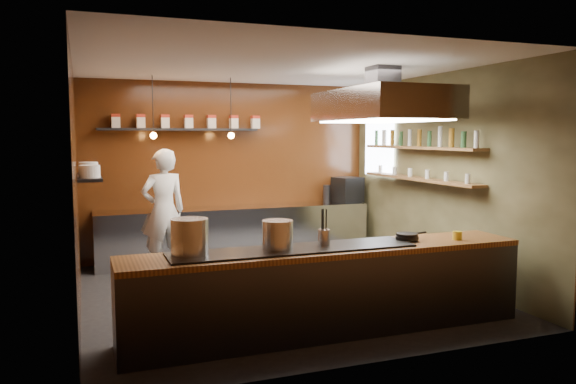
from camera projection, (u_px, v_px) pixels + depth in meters
name	position (u px, v px, depth m)	size (l,w,h in m)	color
floor	(279.00, 293.00, 7.53)	(5.00, 5.00, 0.00)	black
back_wall	(231.00, 170.00, 9.71)	(5.00, 5.00, 0.00)	#3A190A
left_wall	(76.00, 188.00, 6.51)	(5.00, 5.00, 0.00)	#3A190A
right_wall	(439.00, 177.00, 8.24)	(5.00, 5.00, 0.00)	#413F24
ceiling	(279.00, 66.00, 7.23)	(5.00, 5.00, 0.00)	silver
window_pane	(379.00, 147.00, 9.77)	(1.00, 1.00, 0.00)	white
prep_counter	(237.00, 233.00, 9.51)	(4.60, 0.65, 0.90)	silver
pass_counter	(328.00, 289.00, 5.99)	(4.40, 0.72, 0.94)	#38383D
tin_shelf	(180.00, 129.00, 9.20)	(2.60, 0.26, 0.04)	black
plate_shelf	(89.00, 177.00, 7.50)	(0.30, 1.40, 0.04)	black
bottle_shelf_upper	(419.00, 148.00, 8.42)	(0.26, 2.80, 0.04)	brown
bottle_shelf_lower	(418.00, 179.00, 8.47)	(0.26, 2.80, 0.04)	brown
extractor_hood	(382.00, 105.00, 7.35)	(1.20, 2.00, 0.72)	#38383D
pendant_left	(153.00, 132.00, 8.41)	(0.10, 0.10, 0.95)	black
pendant_right	(231.00, 132.00, 8.83)	(0.10, 0.10, 0.95)	black
storage_tins	(188.00, 121.00, 9.24)	(2.43, 0.13, 0.22)	beige
plate_stacks	(89.00, 169.00, 7.49)	(0.26, 1.16, 0.16)	white
bottles	(419.00, 138.00, 8.41)	(0.06, 2.66, 0.24)	silver
wine_glasses	(418.00, 173.00, 8.46)	(0.07, 2.37, 0.13)	silver
stockpot_large	(190.00, 237.00, 5.48)	(0.37, 0.37, 0.36)	silver
stockpot_small	(278.00, 235.00, 5.76)	(0.32, 0.32, 0.30)	silver
utensil_crock	(324.00, 237.00, 5.97)	(0.13, 0.13, 0.17)	silver
frying_pan	(407.00, 236.00, 6.32)	(0.43, 0.26, 0.07)	black
butter_jar	(457.00, 236.00, 6.38)	(0.11, 0.11, 0.10)	gold
espresso_machine	(348.00, 189.00, 10.20)	(0.45, 0.42, 0.45)	black
chef	(164.00, 211.00, 8.64)	(0.69, 0.45, 1.90)	white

